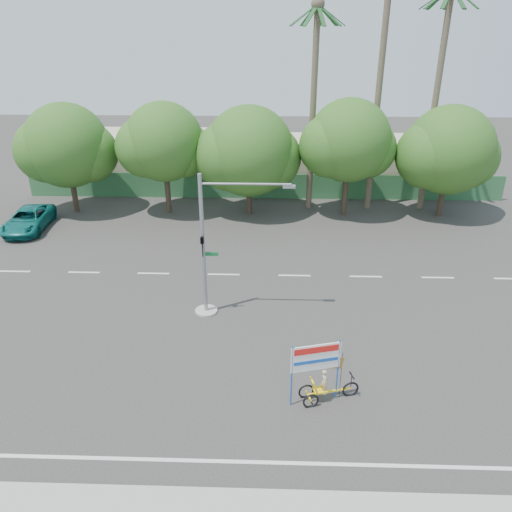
{
  "coord_description": "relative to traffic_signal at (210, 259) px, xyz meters",
  "views": [
    {
      "loc": [
        0.63,
        -16.97,
        12.99
      ],
      "look_at": [
        -0.01,
        3.11,
        3.5
      ],
      "focal_mm": 35.0,
      "sensor_mm": 36.0,
      "label": 1
    }
  ],
  "objects": [
    {
      "name": "ground",
      "position": [
        2.2,
        -3.98,
        -2.92
      ],
      "size": [
        120.0,
        120.0,
        0.0
      ],
      "primitive_type": "plane",
      "color": "#33302D",
      "rests_on": "ground"
    },
    {
      "name": "fence",
      "position": [
        2.2,
        17.52,
        -1.92
      ],
      "size": [
        38.0,
        0.08,
        2.0
      ],
      "primitive_type": "cube",
      "color": "#336B3D",
      "rests_on": "ground"
    },
    {
      "name": "building_left",
      "position": [
        -7.8,
        22.02,
        -0.92
      ],
      "size": [
        12.0,
        8.0,
        4.0
      ],
      "primitive_type": "cube",
      "color": "beige",
      "rests_on": "ground"
    },
    {
      "name": "building_right",
      "position": [
        10.2,
        22.02,
        -1.12
      ],
      "size": [
        14.0,
        8.0,
        3.6
      ],
      "primitive_type": "cube",
      "color": "beige",
      "rests_on": "ground"
    },
    {
      "name": "tree_far_left",
      "position": [
        -11.85,
        14.02,
        1.84
      ],
      "size": [
        7.14,
        6.0,
        7.96
      ],
      "color": "#473828",
      "rests_on": "ground"
    },
    {
      "name": "tree_left",
      "position": [
        -4.85,
        14.02,
        2.14
      ],
      "size": [
        6.66,
        5.6,
        8.07
      ],
      "color": "#473828",
      "rests_on": "ground"
    },
    {
      "name": "tree_center",
      "position": [
        1.14,
        14.02,
        1.55
      ],
      "size": [
        7.62,
        6.4,
        7.85
      ],
      "color": "#473828",
      "rests_on": "ground"
    },
    {
      "name": "tree_right",
      "position": [
        8.15,
        14.02,
        2.32
      ],
      "size": [
        6.9,
        5.8,
        8.36
      ],
      "color": "#473828",
      "rests_on": "ground"
    },
    {
      "name": "tree_far_right",
      "position": [
        15.15,
        14.02,
        1.73
      ],
      "size": [
        7.38,
        6.2,
        7.94
      ],
      "color": "#473828",
      "rests_on": "ground"
    },
    {
      "name": "palm_tall",
      "position": [
        10.2,
        15.52,
        7.55
      ],
      "size": [
        3.73,
        3.79,
        17.45
      ],
      "color": "#70604C",
      "rests_on": "ground"
    },
    {
      "name": "palm_mid",
      "position": [
        14.2,
        15.52,
        6.48
      ],
      "size": [
        3.73,
        3.79,
        15.45
      ],
      "color": "#70604C",
      "rests_on": "ground"
    },
    {
      "name": "palm_short",
      "position": [
        5.7,
        15.52,
        5.94
      ],
      "size": [
        3.73,
        3.79,
        14.45
      ],
      "color": "#70604C",
      "rests_on": "ground"
    },
    {
      "name": "traffic_signal",
      "position": [
        0.0,
        0.0,
        0.0
      ],
      "size": [
        4.72,
        1.1,
        7.0
      ],
      "color": "gray",
      "rests_on": "ground"
    },
    {
      "name": "trike_billboard",
      "position": [
        4.77,
        -6.17,
        -1.83
      ],
      "size": [
        2.67,
        1.02,
        2.69
      ],
      "rotation": [
        0.0,
        0.0,
        0.25
      ],
      "color": "black",
      "rests_on": "ground"
    },
    {
      "name": "pickup_truck",
      "position": [
        -13.73,
        10.34,
        -2.2
      ],
      "size": [
        2.76,
        5.34,
        1.44
      ],
      "primitive_type": "imported",
      "rotation": [
        0.0,
        0.0,
        0.07
      ],
      "color": "#0E645E",
      "rests_on": "ground"
    }
  ]
}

